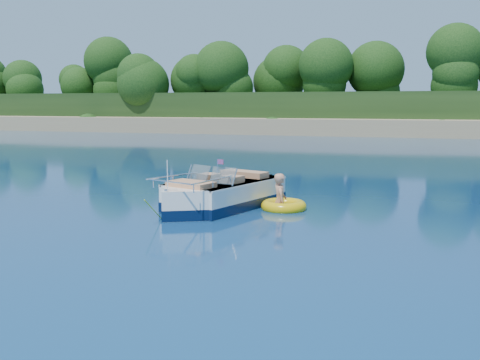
{
  "coord_description": "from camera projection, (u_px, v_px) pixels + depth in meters",
  "views": [
    {
      "loc": [
        4.24,
        -13.55,
        2.91
      ],
      "look_at": [
        -0.06,
        0.14,
        0.85
      ],
      "focal_mm": 40.0,
      "sensor_mm": 36.0,
      "label": 1
    }
  ],
  "objects": [
    {
      "name": "ground",
      "position": [
        241.0,
        212.0,
        14.47
      ],
      "size": [
        160.0,
        160.0,
        0.0
      ],
      "primitive_type": "plane",
      "color": "#0A1B49",
      "rests_on": "ground"
    },
    {
      "name": "shoreline",
      "position": [
        377.0,
        117.0,
        74.55
      ],
      "size": [
        170.0,
        59.0,
        6.0
      ],
      "color": "#A0825D",
      "rests_on": "ground"
    },
    {
      "name": "boy",
      "position": [
        279.0,
        210.0,
        14.76
      ],
      "size": [
        0.71,
        0.95,
        1.7
      ],
      "primitive_type": "imported",
      "rotation": [
        0.0,
        -0.17,
        2.0
      ],
      "color": "tan",
      "rests_on": "ground"
    },
    {
      "name": "motorboat",
      "position": [
        218.0,
        197.0,
        14.88
      ],
      "size": [
        2.89,
        5.02,
        1.74
      ],
      "rotation": [
        0.0,
        0.0,
        -0.33
      ],
      "color": "white",
      "rests_on": "ground"
    },
    {
      "name": "treeline",
      "position": [
        366.0,
        76.0,
        52.4
      ],
      "size": [
        150.0,
        7.12,
        8.19
      ],
      "color": "black",
      "rests_on": "ground"
    },
    {
      "name": "tow_tube",
      "position": [
        284.0,
        206.0,
        14.81
      ],
      "size": [
        1.41,
        1.41,
        0.33
      ],
      "rotation": [
        0.0,
        0.0,
        -0.12
      ],
      "color": "#E2B70D",
      "rests_on": "ground"
    }
  ]
}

